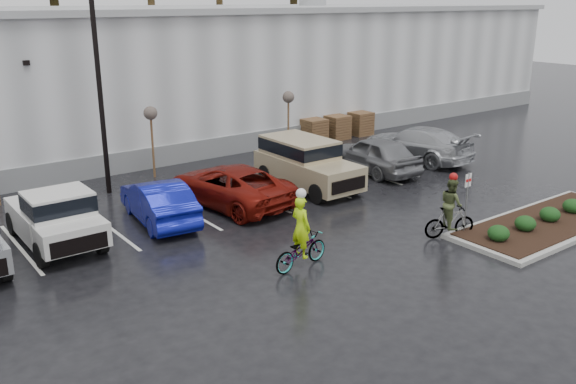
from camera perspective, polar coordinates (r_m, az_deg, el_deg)
ground at (r=18.65m, az=9.36°, el=-6.81°), size 120.00×120.00×0.00m
warehouse at (r=36.04m, az=-16.69°, el=10.56°), size 60.50×15.50×7.20m
wooded_ridge at (r=58.13m, az=-24.89°, el=11.49°), size 80.00×25.00×6.00m
lamppost at (r=25.13m, az=-17.51°, el=12.39°), size 0.50×1.00×9.22m
sapling_mid at (r=27.36m, az=-12.73°, el=6.87°), size 0.60×0.60×3.20m
sapling_east at (r=31.13m, az=0.03°, el=8.56°), size 0.60×0.60×3.20m
pallet_stack_a at (r=33.80m, az=2.42°, el=5.74°), size 1.20×1.20×1.35m
pallet_stack_b at (r=34.88m, az=4.60°, el=6.07°), size 1.20×1.20×1.35m
pallet_stack_c at (r=36.07m, az=6.76°, el=6.39°), size 1.20×1.20×1.35m
curb_island at (r=23.41m, az=23.21°, el=-2.72°), size 8.00×3.00×0.15m
mulch_bed at (r=23.37m, az=23.24°, el=-2.50°), size 7.60×2.60×0.04m
shrub_a at (r=20.86m, az=19.10°, el=-3.67°), size 0.70×0.70×0.52m
shrub_b at (r=22.06m, az=21.32°, el=-2.76°), size 0.70×0.70×0.52m
shrub_c at (r=23.30m, az=23.31°, el=-1.94°), size 0.70×0.70×0.52m
shrub_d at (r=24.56m, az=25.09°, el=-1.20°), size 0.70×0.70×0.52m
fire_lane_sign at (r=21.02m, az=16.39°, el=-0.36°), size 0.30×0.05×2.20m
pickup_white at (r=21.22m, az=-21.23°, el=-1.91°), size 2.10×5.20×1.96m
car_blue at (r=22.17m, az=-12.02°, el=-0.86°), size 2.17×4.77×1.52m
car_red at (r=23.59m, az=-5.46°, el=0.65°), size 3.32×5.93×1.57m
suv_tan at (r=25.47m, az=1.89°, el=2.59°), size 2.20×5.10×2.06m
car_grey at (r=28.26m, az=8.09°, el=3.54°), size 2.38×5.08×1.68m
car_far_silver at (r=30.72m, az=11.91°, el=4.46°), size 2.99×6.00×1.67m
cyclist_hivis at (r=18.02m, az=1.20°, el=-4.85°), size 2.10×0.97×2.46m
cyclist_olive at (r=20.93m, az=14.95°, el=-2.00°), size 1.79×1.13×2.25m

